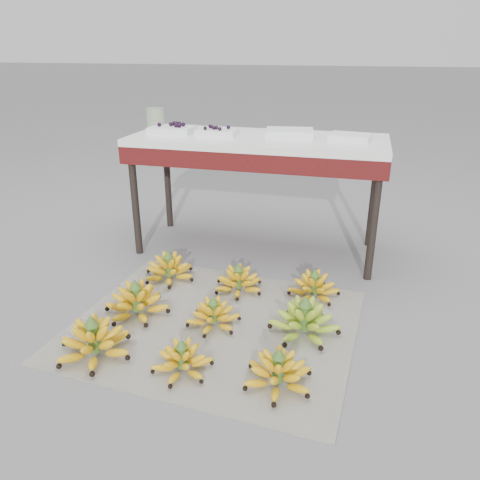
% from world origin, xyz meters
% --- Properties ---
extents(ground, '(60.00, 60.00, 0.00)m').
position_xyz_m(ground, '(0.00, 0.00, 0.00)').
color(ground, slate).
rests_on(ground, ground).
extents(newspaper_mat, '(1.32, 1.14, 0.01)m').
position_xyz_m(newspaper_mat, '(0.08, 0.02, 0.00)').
color(newspaper_mat, silver).
rests_on(newspaper_mat, ground).
extents(bunch_front_left, '(0.41, 0.41, 0.19)m').
position_xyz_m(bunch_front_left, '(-0.32, -0.33, 0.07)').
color(bunch_front_left, yellow).
rests_on(bunch_front_left, newspaper_mat).
extents(bunch_front_center, '(0.24, 0.24, 0.14)m').
position_xyz_m(bunch_front_center, '(0.06, -0.33, 0.06)').
color(bunch_front_center, yellow).
rests_on(bunch_front_center, newspaper_mat).
extents(bunch_front_right, '(0.33, 0.33, 0.16)m').
position_xyz_m(bunch_front_right, '(0.44, -0.32, 0.06)').
color(bunch_front_right, yellow).
rests_on(bunch_front_right, newspaper_mat).
extents(bunch_mid_left, '(0.33, 0.33, 0.18)m').
position_xyz_m(bunch_mid_left, '(-0.30, 0.01, 0.07)').
color(bunch_mid_left, yellow).
rests_on(bunch_mid_left, newspaper_mat).
extents(bunch_mid_center, '(0.26, 0.26, 0.15)m').
position_xyz_m(bunch_mid_center, '(0.08, 0.01, 0.06)').
color(bunch_mid_center, yellow).
rests_on(bunch_mid_center, newspaper_mat).
extents(bunch_mid_right, '(0.31, 0.31, 0.19)m').
position_xyz_m(bunch_mid_right, '(0.48, 0.04, 0.07)').
color(bunch_mid_right, '#80B628').
rests_on(bunch_mid_right, newspaper_mat).
extents(bunch_back_left, '(0.32, 0.32, 0.17)m').
position_xyz_m(bunch_back_left, '(-0.30, 0.38, 0.06)').
color(bunch_back_left, yellow).
rests_on(bunch_back_left, newspaper_mat).
extents(bunch_back_center, '(0.31, 0.31, 0.16)m').
position_xyz_m(bunch_back_center, '(0.10, 0.35, 0.06)').
color(bunch_back_center, yellow).
rests_on(bunch_back_center, newspaper_mat).
extents(bunch_back_right, '(0.30, 0.30, 0.16)m').
position_xyz_m(bunch_back_right, '(0.49, 0.39, 0.06)').
color(bunch_back_right, yellow).
rests_on(bunch_back_right, newspaper_mat).
extents(vendor_table, '(1.46, 0.59, 0.70)m').
position_xyz_m(vendor_table, '(0.07, 0.92, 0.62)').
color(vendor_table, black).
rests_on(vendor_table, ground).
extents(tray_far_left, '(0.25, 0.18, 0.06)m').
position_xyz_m(tray_far_left, '(-0.44, 0.88, 0.73)').
color(tray_far_left, silver).
rests_on(tray_far_left, vendor_table).
extents(tray_left, '(0.23, 0.17, 0.06)m').
position_xyz_m(tray_left, '(-0.17, 0.89, 0.72)').
color(tray_left, silver).
rests_on(tray_left, vendor_table).
extents(tray_right, '(0.29, 0.23, 0.04)m').
position_xyz_m(tray_right, '(0.24, 0.95, 0.72)').
color(tray_right, silver).
rests_on(tray_right, vendor_table).
extents(tray_far_right, '(0.24, 0.19, 0.04)m').
position_xyz_m(tray_far_right, '(0.58, 0.93, 0.72)').
color(tray_far_right, silver).
rests_on(tray_far_right, vendor_table).
extents(glass_jar, '(0.12, 0.12, 0.13)m').
position_xyz_m(glass_jar, '(-0.57, 0.95, 0.77)').
color(glass_jar, beige).
rests_on(glass_jar, vendor_table).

